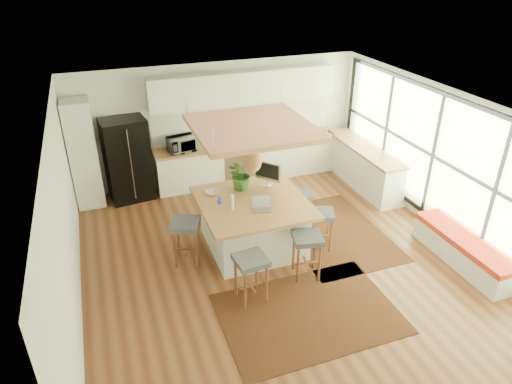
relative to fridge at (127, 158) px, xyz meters
name	(u,v)px	position (x,y,z in m)	size (l,w,h in m)	color
floor	(276,258)	(2.11, -3.16, -0.93)	(7.00, 7.00, 0.00)	brown
ceiling	(280,109)	(2.11, -3.16, 1.78)	(7.00, 7.00, 0.00)	white
wall_back	(219,122)	(2.11, 0.34, 0.42)	(6.50, 6.50, 0.00)	white
wall_front	(413,345)	(2.11, -6.66, 0.42)	(6.50, 6.50, 0.00)	white
wall_left	(65,226)	(-1.14, -3.16, 0.42)	(7.00, 7.00, 0.00)	white
wall_right	(442,162)	(5.36, -3.16, 0.42)	(7.00, 7.00, 0.00)	white
window_wall	(441,160)	(5.33, -3.16, 0.47)	(0.10, 6.20, 2.60)	black
pantry	(84,154)	(-0.84, 0.02, 0.20)	(0.55, 0.60, 2.25)	white
back_counter_base	(247,161)	(2.66, 0.02, -0.49)	(4.20, 0.60, 0.88)	white
back_counter_top	(247,143)	(2.66, 0.02, -0.03)	(4.24, 0.64, 0.05)	#A7683B
backsplash	(242,120)	(2.66, 0.32, 0.43)	(4.20, 0.02, 0.80)	white
upper_cabinets	(244,87)	(2.66, 0.16, 1.22)	(4.20, 0.34, 0.70)	white
range	(237,160)	(2.41, 0.02, -0.43)	(0.76, 0.62, 1.00)	#A5A5AA
right_counter_base	(363,167)	(5.04, -1.16, -0.49)	(0.60, 2.50, 0.88)	white
right_counter_top	(365,148)	(5.04, -1.16, -0.03)	(0.64, 2.54, 0.05)	#A7683B
window_bench	(463,250)	(5.06, -4.36, -0.68)	(0.52, 2.00, 0.50)	white
ceiling_panel	(252,143)	(1.81, -2.76, 1.12)	(1.86, 1.86, 0.80)	#A7683B
rug_near	(309,313)	(2.04, -4.61, -0.92)	(2.60, 1.80, 0.01)	black
rug_right	(333,233)	(3.44, -2.78, -0.92)	(1.80, 2.60, 0.01)	black
fridge	(127,158)	(0.00, 0.00, 0.00)	(0.89, 0.69, 1.78)	black
island	(253,224)	(1.86, -2.65, -0.46)	(1.85, 1.85, 0.93)	#A7683B
stool_near_left	(251,281)	(1.34, -4.01, -0.57)	(0.46, 0.46, 0.78)	#404347
stool_near_right	(306,257)	(2.39, -3.76, -0.57)	(0.46, 0.46, 0.78)	#404347
stool_right_front	(320,230)	(2.98, -3.10, -0.57)	(0.43, 0.43, 0.73)	#404347
stool_right_back	(301,207)	(3.02, -2.21, -0.57)	(0.38, 0.38, 0.65)	#404347
stool_left_side	(187,244)	(0.64, -2.72, -0.57)	(0.47, 0.47, 0.80)	#404347
laptop	(262,204)	(1.90, -3.00, 0.12)	(0.31, 0.33, 0.23)	#A5A5AA
monitor	(268,173)	(2.31, -2.20, 0.26)	(0.52, 0.18, 0.48)	#A5A5AA
microwave	(182,142)	(1.18, -0.01, 0.20)	(0.59, 0.32, 0.40)	#A5A5AA
island_plant	(242,177)	(1.83, -2.12, 0.24)	(0.54, 0.59, 0.46)	#1E4C19
island_bowl	(212,193)	(1.26, -2.16, 0.03)	(0.23, 0.23, 0.06)	white
island_bottle_0	(221,199)	(1.31, -2.55, 0.10)	(0.07, 0.07, 0.19)	blue
island_bottle_1	(233,204)	(1.46, -2.80, 0.10)	(0.07, 0.07, 0.19)	white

